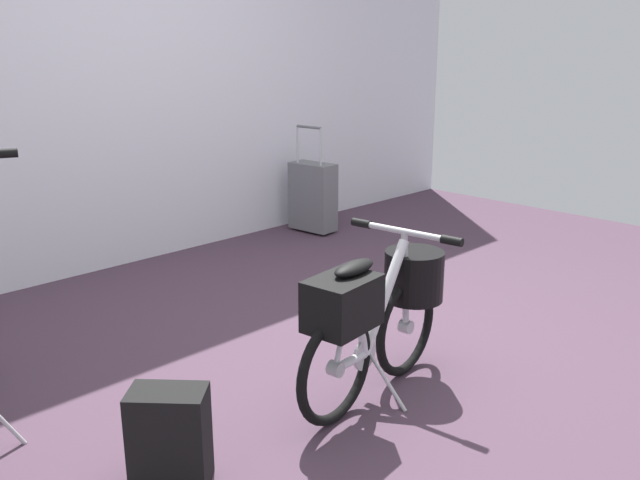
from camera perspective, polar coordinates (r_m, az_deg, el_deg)
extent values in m
plane|color=#473342|center=(3.25, 4.23, -9.79)|extent=(6.70, 6.70, 0.00)
cube|color=silver|center=(4.60, -16.79, 16.68)|extent=(6.70, 0.10, 3.02)
torus|color=black|center=(3.02, 7.26, -7.24)|extent=(0.45, 0.09, 0.45)
cylinder|color=#B7B7BC|center=(3.02, 7.26, -7.24)|extent=(0.07, 0.06, 0.06)
torus|color=black|center=(2.63, 1.31, -10.81)|extent=(0.45, 0.09, 0.45)
cylinder|color=#B7B7BC|center=(2.63, 1.31, -10.81)|extent=(0.07, 0.06, 0.06)
cylinder|color=silver|center=(2.71, 2.58, -10.17)|extent=(0.20, 0.06, 0.05)
cylinder|color=silver|center=(2.81, 5.48, -4.75)|extent=(0.32, 0.08, 0.44)
cylinder|color=silver|center=(2.68, 3.34, -6.30)|extent=(0.12, 0.05, 0.38)
cylinder|color=silver|center=(2.71, 2.58, -10.17)|extent=(0.20, 0.05, 0.04)
cylinder|color=silver|center=(2.93, 7.19, -3.76)|extent=(0.07, 0.04, 0.41)
cylinder|color=silver|center=(2.60, 2.10, -6.84)|extent=(0.14, 0.04, 0.36)
ellipsoid|color=black|center=(2.57, 2.89, -2.36)|extent=(0.23, 0.11, 0.05)
cylinder|color=#B7B7BC|center=(2.85, 7.13, 0.32)|extent=(0.03, 0.03, 0.04)
cylinder|color=#B7B7BC|center=(2.84, 7.14, 0.71)|extent=(0.08, 0.44, 0.03)
cylinder|color=black|center=(2.74, 11.07, -0.06)|extent=(0.05, 0.09, 0.04)
cylinder|color=black|center=(2.96, 3.51, 1.42)|extent=(0.05, 0.09, 0.04)
cylinder|color=#B7B7BC|center=(2.78, 3.78, -9.56)|extent=(0.14, 0.03, 0.14)
cylinder|color=#B7B7BC|center=(2.82, 5.70, -11.83)|extent=(0.04, 0.19, 0.21)
cylinder|color=black|center=(2.98, 7.93, -2.97)|extent=(0.29, 0.29, 0.22)
cube|color=black|center=(2.56, 1.91, -5.33)|extent=(0.30, 0.23, 0.20)
cylinder|color=black|center=(2.85, -25.03, 6.64)|extent=(0.10, 0.07, 0.04)
cube|color=slate|center=(5.25, -0.60, 3.69)|extent=(0.21, 0.37, 0.52)
cylinder|color=#B7B7BC|center=(5.08, 0.05, 7.84)|extent=(0.02, 0.02, 0.28)
cylinder|color=#B7B7BC|center=(5.22, -1.91, 8.07)|extent=(0.02, 0.02, 0.28)
cylinder|color=slate|center=(5.13, -0.95, 9.50)|extent=(0.04, 0.23, 0.02)
cylinder|color=black|center=(5.28, 0.83, 0.84)|extent=(0.04, 0.02, 0.04)
cylinder|color=black|center=(5.44, -1.24, 1.29)|extent=(0.04, 0.02, 0.04)
cube|color=black|center=(2.37, -12.56, -15.97)|extent=(0.28, 0.29, 0.34)
cube|color=black|center=(2.48, -11.92, -15.87)|extent=(0.14, 0.15, 0.15)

